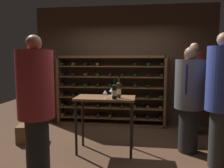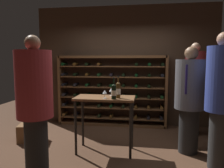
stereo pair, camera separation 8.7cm
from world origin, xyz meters
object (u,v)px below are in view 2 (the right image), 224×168
wine_bottle_gold_foil (114,91)px  wine_rack (112,91)px  wine_glass_stemmed_center (111,90)px  wine_bottle_green_slim (118,90)px  person_bystander_red_print (190,96)px  person_guest_blue_shirt (35,101)px  wine_crate (31,133)px  person_bystander_dark_jacket (194,84)px  tasting_table (105,105)px  person_guest_khaki (221,95)px  wine_glass_stemmed_left (105,92)px

wine_bottle_gold_foil → wine_rack: bearing=100.1°
wine_glass_stemmed_center → wine_bottle_green_slim: bearing=-55.8°
wine_rack → person_bystander_red_print: bearing=-41.6°
wine_rack → wine_glass_stemmed_center: (0.22, -1.46, 0.23)m
person_guest_blue_shirt → wine_glass_stemmed_center: size_ratio=13.88×
wine_crate → wine_bottle_green_slim: (1.82, -0.33, 0.96)m
person_bystander_red_print → person_bystander_dark_jacket: bearing=50.9°
wine_rack → wine_bottle_gold_foil: 1.85m
tasting_table → person_guest_khaki: size_ratio=0.51×
person_guest_khaki → wine_bottle_green_slim: (-1.57, 0.27, 0.00)m
wine_crate → wine_bottle_green_slim: size_ratio=1.27×
tasting_table → wine_bottle_gold_foil: wine_bottle_gold_foil is taller
person_bystander_red_print → wine_bottle_gold_foil: (-1.28, -0.38, 0.11)m
wine_crate → wine_glass_stemmed_center: bearing=-3.6°
person_guest_blue_shirt → person_bystander_dark_jacket: 3.34m
person_guest_blue_shirt → wine_glass_stemmed_center: (0.89, 1.13, 0.01)m
wine_bottle_gold_foil → wine_glass_stemmed_center: size_ratio=2.56×
wine_bottle_gold_foil → wine_glass_stemmed_left: 0.17m
person_bystander_red_print → wine_bottle_gold_foil: size_ratio=5.14×
person_guest_blue_shirt → wine_crate: 1.72m
person_bystander_dark_jacket → tasting_table: bearing=-16.2°
tasting_table → wine_glass_stemmed_left: (0.02, -0.13, 0.25)m
wine_bottle_gold_foil → wine_glass_stemmed_left: (-0.16, 0.05, -0.03)m
person_guest_blue_shirt → person_bystander_dark_jacket: bearing=-14.8°
wine_crate → person_bystander_red_print: bearing=-1.3°
wine_rack → person_guest_blue_shirt: (-0.66, -2.59, 0.22)m
person_guest_blue_shirt → wine_bottle_gold_foil: 1.26m
person_bystander_dark_jacket → person_bystander_red_print: bearing=23.9°
person_bystander_red_print → wine_glass_stemmed_left: (-1.44, -0.33, 0.08)m
person_bystander_red_print → wine_bottle_green_slim: size_ratio=4.93×
wine_bottle_green_slim → wine_glass_stemmed_center: size_ratio=2.66×
person_bystander_red_print → wine_glass_stemmed_center: bearing=157.7°
person_guest_blue_shirt → wine_bottle_green_slim: bearing=-14.3°
person_bystander_dark_jacket → wine_glass_stemmed_center: person_bystander_dark_jacket is taller
wine_bottle_green_slim → wine_glass_stemmed_center: (-0.16, 0.23, -0.04)m
person_guest_khaki → wine_crate: (-3.39, 0.61, -0.96)m
wine_rack → wine_glass_stemmed_left: (0.16, -1.76, 0.23)m
person_guest_khaki → wine_rack: bearing=-179.8°
wine_glass_stemmed_center → wine_bottle_gold_foil: bearing=-74.3°
person_guest_khaki → wine_bottle_gold_foil: person_guest_khaki is taller
person_bystander_red_print → wine_crate: (-3.04, 0.07, -0.85)m
wine_glass_stemmed_left → wine_bottle_green_slim: bearing=17.6°
wine_bottle_gold_foil → wine_crate: bearing=165.6°
person_bystander_red_print → wine_bottle_gold_foil: person_bystander_red_print is taller
wine_rack → person_bystander_dark_jacket: bearing=-12.8°
tasting_table → wine_rack: bearing=94.8°
person_bystander_red_print → person_bystander_dark_jacket: person_bystander_dark_jacket is taller
person_guest_khaki → wine_bottle_gold_foil: (-1.63, 0.16, -0.01)m
wine_glass_stemmed_left → wine_glass_stemmed_center: same height
wine_crate → wine_bottle_gold_foil: size_ratio=1.32×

